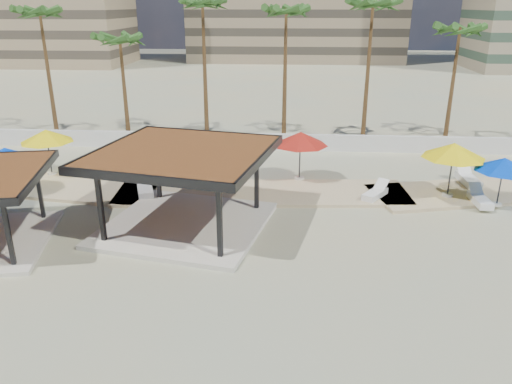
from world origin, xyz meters
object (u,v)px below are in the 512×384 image
umbrella_c (300,139)px  lounger_b (375,193)px  pavilion_central (184,182)px  lounger_d (468,179)px  lounger_c (480,200)px  lounger_a (145,189)px

umbrella_c → lounger_b: size_ratio=1.79×
pavilion_central → lounger_b: pavilion_central is taller
lounger_d → lounger_c: bearing=170.1°
pavilion_central → umbrella_c: (5.41, 6.72, 0.38)m
lounger_b → lounger_c: lounger_c is taller
lounger_a → lounger_c: bearing=-110.5°
lounger_b → lounger_c: bearing=-61.6°
umbrella_c → lounger_c: bearing=-18.6°
lounger_b → lounger_d: lounger_d is taller
umbrella_c → pavilion_central: bearing=-128.8°
lounger_c → lounger_d: 3.22m
pavilion_central → lounger_a: (-3.07, 3.88, -1.87)m
lounger_a → lounger_b: 12.53m
umbrella_c → lounger_d: size_ratio=1.48×
lounger_c → lounger_d: size_ratio=0.87×
lounger_a → lounger_b: size_ratio=1.21×
pavilion_central → umbrella_c: size_ratio=2.44×
pavilion_central → lounger_a: 5.29m
lounger_c → lounger_b: bearing=82.9°
lounger_b → lounger_c: 5.30m
lounger_a → lounger_d: bearing=-100.5°
pavilion_central → lounger_a: size_ratio=3.62×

